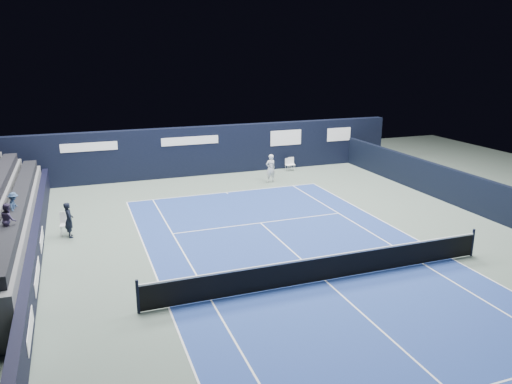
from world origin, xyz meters
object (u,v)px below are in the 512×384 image
at_px(folding_chair_back_b, 288,164).
at_px(line_judge_chair, 65,222).
at_px(folding_chair_back_a, 291,162).
at_px(tennis_net, 326,267).
at_px(tennis_player, 271,168).

height_order(folding_chair_back_b, line_judge_chair, line_judge_chair).
xyz_separation_m(folding_chair_back_a, folding_chair_back_b, (-0.24, -0.04, -0.11)).
bearing_deg(line_judge_chair, tennis_net, -38.30).
xyz_separation_m(folding_chair_back_b, line_judge_chair, (-13.88, -7.62, 0.10)).
bearing_deg(folding_chair_back_a, tennis_net, -103.02).
distance_m(folding_chair_back_a, line_judge_chair, 16.06).
height_order(folding_chair_back_a, tennis_net, tennis_net).
bearing_deg(folding_chair_back_b, line_judge_chair, -155.55).
relative_size(folding_chair_back_b, tennis_net, 0.06).
relative_size(line_judge_chair, tennis_player, 0.59).
height_order(folding_chair_back_a, line_judge_chair, line_judge_chair).
bearing_deg(folding_chair_back_a, line_judge_chair, -144.62).
bearing_deg(tennis_net, folding_chair_back_b, 70.80).
bearing_deg(folding_chair_back_b, folding_chair_back_a, 4.96).
distance_m(folding_chair_back_a, folding_chair_back_b, 0.27).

